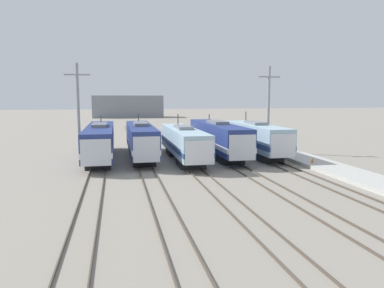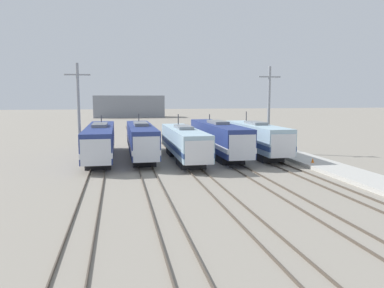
% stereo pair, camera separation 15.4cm
% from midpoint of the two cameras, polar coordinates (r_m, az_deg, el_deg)
% --- Properties ---
extents(ground_plane, '(400.00, 400.00, 0.00)m').
position_cam_midpoint_polar(ground_plane, '(36.78, 0.74, -4.24)').
color(ground_plane, gray).
extents(rail_pair_far_left, '(1.50, 120.00, 0.15)m').
position_cam_midpoint_polar(rail_pair_far_left, '(36.05, -14.23, -4.58)').
color(rail_pair_far_left, '#4C4238').
rests_on(rail_pair_far_left, ground_plane).
extents(rail_pair_center_left, '(1.51, 120.00, 0.15)m').
position_cam_midpoint_polar(rail_pair_center_left, '(36.10, -6.67, -4.39)').
color(rail_pair_center_left, '#4C4238').
rests_on(rail_pair_center_left, ground_plane).
extents(rail_pair_center, '(1.51, 120.00, 0.15)m').
position_cam_midpoint_polar(rail_pair_center, '(36.77, 0.74, -4.13)').
color(rail_pair_center, '#4C4238').
rests_on(rail_pair_center, ground_plane).
extents(rail_pair_center_right, '(1.51, 120.00, 0.15)m').
position_cam_midpoint_polar(rail_pair_center_right, '(38.02, 7.77, -3.82)').
color(rail_pair_center_right, '#4C4238').
rests_on(rail_pair_center_right, ground_plane).
extents(rail_pair_far_right, '(1.50, 120.00, 0.15)m').
position_cam_midpoint_polar(rail_pair_far_right, '(39.80, 14.26, -3.48)').
color(rail_pair_far_right, '#4C4238').
rests_on(rail_pair_far_right, ground_plane).
extents(locomotive_far_left, '(3.06, 19.67, 4.96)m').
position_cam_midpoint_polar(locomotive_far_left, '(44.78, -13.72, 0.42)').
color(locomotive_far_left, black).
rests_on(locomotive_far_left, ground_plane).
extents(locomotive_center_left, '(2.88, 17.73, 5.13)m').
position_cam_midpoint_polar(locomotive_center_left, '(44.78, -7.65, 0.59)').
color(locomotive_center_left, black).
rests_on(locomotive_center_left, ground_plane).
extents(locomotive_center, '(3.05, 17.30, 5.16)m').
position_cam_midpoint_polar(locomotive_center, '(42.78, -1.07, 0.17)').
color(locomotive_center, '#232326').
rests_on(locomotive_center, ground_plane).
extents(locomotive_center_right, '(3.08, 19.15, 4.99)m').
position_cam_midpoint_polar(locomotive_center_right, '(46.30, 4.16, 0.90)').
color(locomotive_center_right, black).
rests_on(locomotive_center_right, ground_plane).
extents(locomotive_far_right, '(3.07, 16.31, 5.37)m').
position_cam_midpoint_polar(locomotive_far_right, '(47.17, 9.94, 0.85)').
color(locomotive_far_right, '#232326').
rests_on(locomotive_far_right, ground_plane).
extents(catenary_tower_left, '(2.95, 0.34, 11.20)m').
position_cam_midpoint_polar(catenary_tower_left, '(45.97, -16.80, 5.05)').
color(catenary_tower_left, gray).
rests_on(catenary_tower_left, ground_plane).
extents(catenary_tower_right, '(2.95, 0.34, 11.20)m').
position_cam_midpoint_polar(catenary_tower_right, '(49.66, 11.72, 5.34)').
color(catenary_tower_right, gray).
rests_on(catenary_tower_right, ground_plane).
extents(platform, '(4.00, 120.00, 0.37)m').
position_cam_midpoint_polar(platform, '(41.72, 19.41, -3.03)').
color(platform, '#B7B5AD').
rests_on(platform, ground_plane).
extents(traffic_cone, '(0.30, 0.30, 0.52)m').
position_cam_midpoint_polar(traffic_cone, '(41.60, 18.02, -2.38)').
color(traffic_cone, orange).
rests_on(traffic_cone, platform).
extents(depot_building, '(24.98, 9.44, 7.89)m').
position_cam_midpoint_polar(depot_building, '(138.97, -9.54, 5.67)').
color(depot_building, gray).
rests_on(depot_building, ground_plane).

